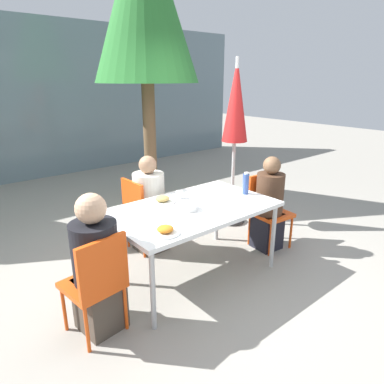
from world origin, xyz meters
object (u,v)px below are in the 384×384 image
(person_right, at_px, (269,206))
(chair_far, at_px, (141,210))
(chair_right, at_px, (267,205))
(person_far, at_px, (149,207))
(person_left, at_px, (97,268))
(closed_umbrella, at_px, (236,109))
(chair_left, at_px, (97,279))
(bottle, at_px, (246,184))
(drinking_cup, at_px, (179,195))
(salad_bowl, at_px, (188,207))

(person_right, height_order, chair_far, person_right)
(chair_right, distance_m, person_far, 1.37)
(person_left, height_order, closed_umbrella, closed_umbrella)
(chair_left, xyz_separation_m, person_far, (1.08, 0.95, 0.02))
(person_left, height_order, bottle, person_left)
(chair_right, xyz_separation_m, person_right, (-0.06, -0.07, 0.03))
(person_right, relative_size, bottle, 4.63)
(chair_left, bearing_deg, drinking_cup, 15.62)
(bottle, distance_m, salad_bowl, 0.77)
(chair_left, distance_m, salad_bowl, 1.07)
(drinking_cup, distance_m, salad_bowl, 0.32)
(chair_right, relative_size, salad_bowl, 4.38)
(drinking_cup, bearing_deg, chair_left, -157.36)
(chair_left, xyz_separation_m, chair_right, (2.21, 0.18, 0.00))
(bottle, bearing_deg, chair_right, 4.56)
(chair_far, xyz_separation_m, person_far, (0.08, -0.05, 0.02))
(person_left, height_order, person_far, person_left)
(chair_right, xyz_separation_m, salad_bowl, (-1.20, 0.00, 0.27))
(chair_left, height_order, person_left, person_left)
(chair_left, bearing_deg, person_far, 34.37)
(chair_left, distance_m, closed_umbrella, 2.76)
(chair_left, height_order, salad_bowl, chair_left)
(chair_left, bearing_deg, chair_right, -2.28)
(closed_umbrella, xyz_separation_m, salad_bowl, (-1.38, -0.73, -0.78))
(person_right, height_order, drinking_cup, person_right)
(chair_far, bearing_deg, chair_right, 54.66)
(person_far, xyz_separation_m, closed_umbrella, (1.31, -0.04, 1.02))
(chair_far, relative_size, closed_umbrella, 0.39)
(person_far, distance_m, bottle, 1.12)
(chair_left, xyz_separation_m, closed_umbrella, (2.39, 0.91, 1.05))
(bottle, relative_size, drinking_cup, 2.91)
(chair_right, distance_m, salad_bowl, 1.23)
(chair_right, height_order, salad_bowl, chair_right)
(person_far, distance_m, closed_umbrella, 1.67)
(chair_right, height_order, closed_umbrella, closed_umbrella)
(chair_right, bearing_deg, chair_left, 10.56)
(chair_left, bearing_deg, closed_umbrella, 13.83)
(person_left, distance_m, drinking_cup, 1.20)
(chair_right, relative_size, person_right, 0.78)
(person_left, bearing_deg, chair_left, -121.86)
(chair_far, bearing_deg, drinking_cup, 14.74)
(chair_right, xyz_separation_m, bottle, (-0.43, -0.03, 0.36))
(drinking_cup, height_order, salad_bowl, drinking_cup)
(chair_left, bearing_deg, chair_far, 38.03)
(bottle, bearing_deg, drinking_cup, 152.60)
(person_left, distance_m, person_far, 1.35)
(chair_right, bearing_deg, person_left, 8.39)
(chair_left, xyz_separation_m, person_right, (2.15, 0.11, 0.03))
(closed_umbrella, bearing_deg, chair_far, 176.48)
(person_left, xyz_separation_m, person_far, (1.04, 0.86, -0.02))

